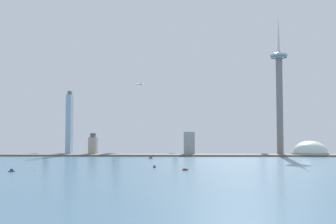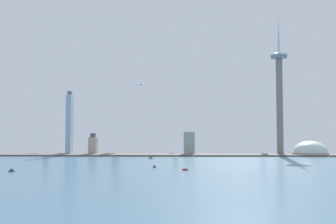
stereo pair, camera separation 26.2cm
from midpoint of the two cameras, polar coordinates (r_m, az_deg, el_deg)
name	(u,v)px [view 1 (the left image)]	position (r m, az deg, el deg)	size (l,w,h in m)	color
ground_plane	(200,178)	(480.91, 4.75, -9.83)	(6000.00, 6000.00, 0.00)	#3F657F
waterfront_pier	(189,155)	(946.52, 3.21, -6.45)	(942.02, 70.30, 3.77)	#615B53
observation_tower	(279,86)	(1004.67, 16.34, 3.80)	(43.53, 43.53, 356.76)	slate
stadium_dome	(310,153)	(1009.30, 20.54, -5.72)	(87.31, 87.31, 56.29)	#AFA697
skyscraper_0	(46,143)	(1083.77, -17.84, -4.39)	(12.82, 12.03, 64.52)	gray
skyscraper_1	(189,143)	(968.61, 3.20, -4.74)	(27.77, 14.40, 59.15)	#93A39B
skyscraper_2	(69,124)	(1003.79, -14.57, -1.78)	(12.84, 25.25, 163.51)	#94AFC5
skyscraper_3	(73,139)	(1063.76, -14.07, -3.94)	(21.46, 17.26, 106.69)	#7797AC
skyscraper_4	(116,139)	(1028.32, -7.77, -3.96)	(20.74, 27.53, 88.53)	#A4A698
skyscraper_5	(93,145)	(989.42, -11.19, -4.93)	(19.08, 25.84, 55.51)	#AEA08B
skyscraper_6	(262,137)	(1054.70, 13.98, -3.59)	(14.60, 18.92, 93.48)	#A3A8D2
skyscraper_7	(175,144)	(1025.87, 1.09, -4.86)	(15.00, 14.66, 58.62)	slate
boat_0	(151,158)	(833.79, -2.59, -6.91)	(14.80, 12.22, 4.36)	white
boat_1	(12,171)	(601.84, -22.42, -8.13)	(8.24, 8.07, 10.84)	navy
boat_2	(154,167)	(624.32, -2.06, -8.17)	(5.04, 10.88, 4.25)	#23212C
boat_3	(185,169)	(577.42, 2.57, -8.58)	(9.03, 5.65, 7.09)	#A72A2F
channel_buoy_0	(35,170)	(597.21, -19.39, -8.27)	(1.18, 1.18, 2.01)	green
airplane	(140,84)	(999.66, -4.23, 4.18)	(25.01, 24.13, 8.26)	silver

